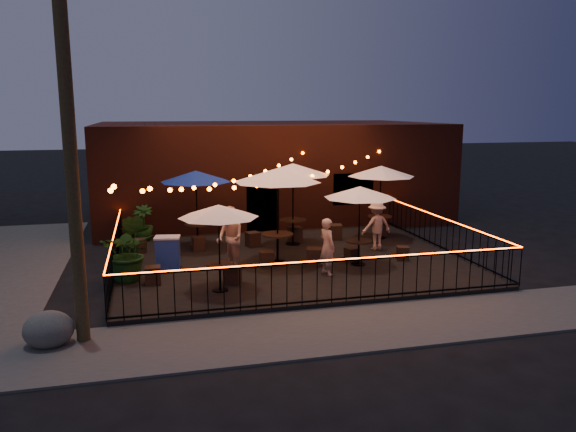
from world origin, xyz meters
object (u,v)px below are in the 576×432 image
cafe_table_5 (381,172)px  boulder (48,330)px  cooler (168,252)px  cafe_table_4 (360,193)px  cafe_table_3 (293,171)px  cafe_table_2 (277,177)px  cafe_table_1 (196,177)px  cafe_table_0 (219,212)px  utility_pole (69,141)px

cafe_table_5 → boulder: bearing=-145.7°
cooler → boulder: cooler is taller
cafe_table_4 → cooler: size_ratio=2.80×
cafe_table_3 → cafe_table_5: bearing=2.7°
cafe_table_2 → cafe_table_4: (2.22, -0.77, -0.45)m
cafe_table_1 → boulder: size_ratio=3.02×
cafe_table_0 → cafe_table_3: bearing=55.2°
cafe_table_1 → cafe_table_4: 5.40m
cafe_table_5 → boulder: (-9.74, -6.64, -2.10)m
cafe_table_1 → cafe_table_2: cafe_table_2 is taller
cafe_table_2 → cafe_table_5: bearing=28.4°
utility_pole → cafe_table_0: bearing=35.3°
cafe_table_3 → cooler: size_ratio=2.94×
cafe_table_0 → cafe_table_4: bearing=18.5°
cafe_table_2 → cafe_table_4: size_ratio=1.30×
cafe_table_4 → cooler: bearing=169.8°
cafe_table_4 → boulder: (-7.81, -3.62, -1.87)m
cafe_table_4 → cooler: 5.68m
cafe_table_3 → cafe_table_4: cafe_table_3 is taller
utility_pole → boulder: size_ratio=8.64×
cafe_table_1 → cafe_table_3: bearing=-6.4°
utility_pole → cafe_table_1: utility_pole is taller
cafe_table_3 → cafe_table_5: size_ratio=0.97×
cafe_table_0 → cooler: (-1.18, 2.36, -1.51)m
boulder → cooler: bearing=61.8°
cafe_table_0 → cafe_table_2: (1.96, 2.17, 0.56)m
cafe_table_4 → cafe_table_5: cafe_table_5 is taller
cafe_table_1 → cafe_table_4: size_ratio=1.09×
cafe_table_3 → cafe_table_5: cafe_table_3 is taller
cooler → cafe_table_5: bearing=24.9°
boulder → cafe_table_5: bearing=34.3°
cafe_table_2 → cafe_table_1: bearing=130.7°
cafe_table_0 → cafe_table_3: 5.22m
cafe_table_0 → cafe_table_5: (6.11, 4.42, 0.33)m
cafe_table_3 → boulder: size_ratio=2.91×
cafe_table_0 → boulder: bearing=-148.5°
cafe_table_1 → utility_pole: bearing=-112.9°
cafe_table_0 → cafe_table_2: cafe_table_2 is taller
utility_pole → cooler: 5.91m
cafe_table_2 → cafe_table_5: (4.15, 2.25, -0.23)m
cafe_table_3 → cafe_table_2: bearing=-115.6°
cafe_table_3 → cafe_table_4: bearing=-67.0°
cafe_table_0 → cafe_table_4: (4.18, 1.40, 0.11)m
utility_pole → boulder: 3.69m
cafe_table_1 → cafe_table_5: 6.26m
cafe_table_4 → cafe_table_5: size_ratio=0.92×
cafe_table_0 → cafe_table_1: bearing=91.8°
cafe_table_5 → cooler: 7.80m
cafe_table_0 → boulder: 4.60m
cafe_table_3 → boulder: 9.52m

